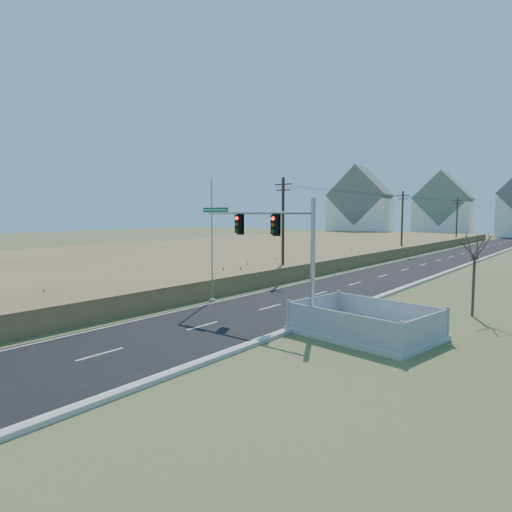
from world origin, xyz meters
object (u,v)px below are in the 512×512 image
(open_sign, at_px, (323,328))
(traffic_signal_mast, at_px, (284,246))
(flagpole, at_px, (212,253))
(bare_tree, at_px, (475,245))
(fence_enclosure, at_px, (364,330))

(open_sign, bearing_deg, traffic_signal_mast, 146.72)
(open_sign, bearing_deg, flagpole, 150.08)
(open_sign, relative_size, flagpole, 0.08)
(open_sign, distance_m, bare_tree, 10.67)
(bare_tree, bearing_deg, flagpole, -158.60)
(traffic_signal_mast, relative_size, open_sign, 12.34)
(open_sign, xyz_separation_m, flagpole, (-10.02, 3.04, 2.85))
(traffic_signal_mast, height_order, open_sign, traffic_signal_mast)
(traffic_signal_mast, xyz_separation_m, flagpole, (-6.97, 1.92, -0.90))
(traffic_signal_mast, xyz_separation_m, fence_enclosure, (4.65, 0.01, -3.82))
(fence_enclosure, bearing_deg, flagpole, -179.49)
(fence_enclosure, bearing_deg, traffic_signal_mast, -170.04)
(open_sign, distance_m, flagpole, 10.85)
(bare_tree, bearing_deg, traffic_signal_mast, -135.31)
(fence_enclosure, relative_size, open_sign, 10.55)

